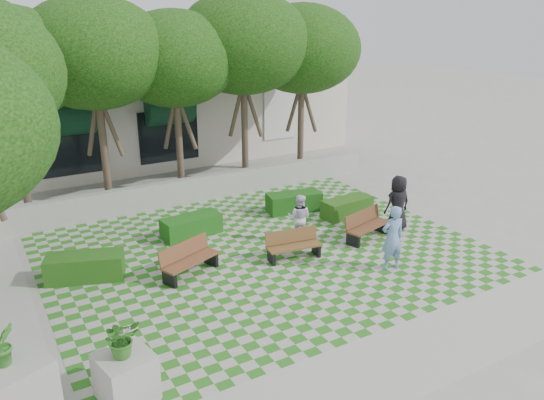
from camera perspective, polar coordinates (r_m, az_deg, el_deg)
ground at (r=14.65m, az=1.29°, el=-7.22°), size 90.00×90.00×0.00m
lawn at (r=15.41m, az=-0.67°, el=-5.75°), size 12.00×12.00×0.00m
sidewalk_south at (r=11.50m, az=14.17°, el=-16.21°), size 16.00×2.00×0.01m
retaining_wall at (r=19.61m, az=-8.23°, el=1.16°), size 15.00×0.36×0.90m
bench_east at (r=16.48m, az=10.11°, el=-2.74°), size 1.75×0.96×0.87m
bench_mid at (r=14.99m, az=2.31°, el=-4.89°), size 1.62×0.74×0.82m
bench_west at (r=14.25m, az=-8.93°, el=-6.36°), size 1.78×1.15×0.89m
hedge_east at (r=18.20m, az=8.08°, el=-0.79°), size 1.85×0.84×0.63m
hedge_midright at (r=18.48m, az=2.39°, el=-0.23°), size 1.98×1.06×0.66m
hedge_midleft at (r=16.65m, az=-8.65°, el=-2.78°), size 1.90×0.92×0.64m
hedge_west at (r=14.73m, az=-19.46°, el=-6.80°), size 2.09×1.40×0.68m
planter_front at (r=10.24m, az=-15.55°, el=-16.92°), size 1.06×1.06×1.61m
planter_back at (r=10.45m, az=-26.15°, el=-17.74°), size 1.47×1.47×1.89m
person_blue at (r=14.54m, az=12.83°, el=-3.99°), size 0.73×0.54×1.82m
person_dark at (r=17.18m, az=13.38°, el=-0.33°), size 0.92×0.64×1.79m
person_white at (r=16.00m, az=2.95°, el=-1.92°), size 0.90×0.90×1.47m
tree_row at (r=17.82m, az=-14.39°, el=14.47°), size 17.70×13.40×7.41m
building at (r=26.67m, az=-13.19°, el=10.38°), size 18.00×8.92×5.15m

